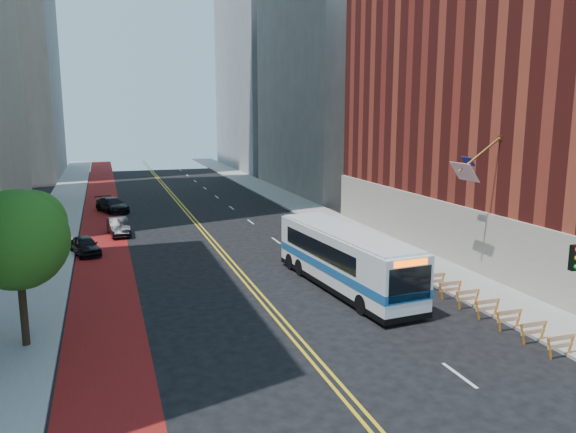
% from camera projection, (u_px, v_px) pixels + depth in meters
% --- Properties ---
extents(ground, '(160.00, 160.00, 0.00)m').
position_uv_depth(ground, '(324.00, 371.00, 21.93)').
color(ground, black).
rests_on(ground, ground).
extents(sidewalk_left, '(4.00, 140.00, 0.15)m').
position_uv_depth(sidewalk_left, '(53.00, 233.00, 46.22)').
color(sidewalk_left, gray).
rests_on(sidewalk_left, ground).
extents(sidewalk_right, '(4.00, 140.00, 0.15)m').
position_uv_depth(sidewalk_right, '(324.00, 216.00, 53.61)').
color(sidewalk_right, gray).
rests_on(sidewalk_right, ground).
extents(bus_lane_paint, '(3.60, 140.00, 0.01)m').
position_uv_depth(bus_lane_paint, '(103.00, 231.00, 47.43)').
color(bus_lane_paint, maroon).
rests_on(bus_lane_paint, ground).
extents(center_line_inner, '(0.14, 140.00, 0.01)m').
position_uv_depth(center_line_inner, '(196.00, 225.00, 49.87)').
color(center_line_inner, gold).
rests_on(center_line_inner, ground).
extents(center_line_outer, '(0.14, 140.00, 0.01)m').
position_uv_depth(center_line_outer, '(200.00, 225.00, 49.98)').
color(center_line_outer, gold).
rests_on(center_line_outer, ground).
extents(lane_dashes, '(0.14, 98.20, 0.01)m').
position_uv_depth(lane_dashes, '(231.00, 208.00, 58.87)').
color(lane_dashes, silver).
rests_on(lane_dashes, ground).
extents(brick_building, '(18.73, 36.00, 22.00)m').
position_uv_depth(brick_building, '(561.00, 96.00, 37.85)').
color(brick_building, maroon).
rests_on(brick_building, ground).
extents(midrise_right_near, '(18.00, 26.00, 40.00)m').
position_uv_depth(midrise_right_near, '(354.00, 30.00, 70.11)').
color(midrise_right_near, slate).
rests_on(midrise_right_near, ground).
extents(midrise_right_far, '(20.00, 28.00, 55.00)m').
position_uv_depth(midrise_right_far, '(287.00, 8.00, 97.03)').
color(midrise_right_far, gray).
rests_on(midrise_right_far, ground).
extents(construction_barriers, '(1.42, 10.91, 1.00)m').
position_uv_depth(construction_barriers, '(477.00, 301.00, 27.95)').
color(construction_barriers, orange).
rests_on(construction_barriers, ground).
extents(street_tree, '(4.20, 4.20, 6.70)m').
position_uv_depth(street_tree, '(18.00, 236.00, 23.20)').
color(street_tree, black).
rests_on(street_tree, sidewalk_left).
extents(transit_bus, '(3.79, 12.55, 3.40)m').
position_uv_depth(transit_bus, '(344.00, 258.00, 31.82)').
color(transit_bus, silver).
rests_on(transit_bus, ground).
extents(car_a, '(2.57, 4.11, 1.31)m').
position_uv_depth(car_a, '(85.00, 245.00, 39.61)').
color(car_a, black).
rests_on(car_a, ground).
extents(car_b, '(1.89, 4.33, 1.39)m').
position_uv_depth(car_b, '(118.00, 227.00, 45.81)').
color(car_b, black).
rests_on(car_b, ground).
extents(car_c, '(3.67, 5.30, 1.43)m').
position_uv_depth(car_c, '(112.00, 205.00, 56.31)').
color(car_c, black).
rests_on(car_c, ground).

